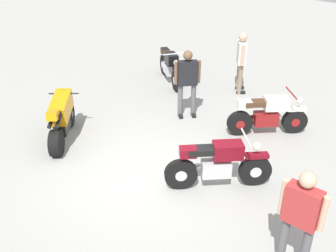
% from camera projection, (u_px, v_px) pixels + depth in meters
% --- Properties ---
extents(ground_plane, '(40.00, 40.00, 0.00)m').
position_uv_depth(ground_plane, '(145.00, 175.00, 7.93)').
color(ground_plane, '#9E9E99').
extents(motorcycle_orange_sportbike, '(1.55, 1.48, 1.14)m').
position_uv_depth(motorcycle_orange_sportbike, '(62.00, 117.00, 8.93)').
color(motorcycle_orange_sportbike, black).
rests_on(motorcycle_orange_sportbike, ground).
extents(motorcycle_maroon_cruiser, '(1.61, 1.51, 1.09)m').
position_uv_depth(motorcycle_maroon_cruiser, '(218.00, 164.00, 7.38)').
color(motorcycle_maroon_cruiser, black).
rests_on(motorcycle_maroon_cruiser, ground).
extents(motorcycle_black_cruiser, '(1.23, 1.82, 1.09)m').
position_uv_depth(motorcycle_black_cruiser, '(170.00, 66.00, 12.11)').
color(motorcycle_black_cruiser, black).
rests_on(motorcycle_black_cruiser, ground).
extents(motorcycle_cream_vintage, '(1.53, 1.45, 1.07)m').
position_uv_depth(motorcycle_cream_vintage, '(268.00, 115.00, 9.23)').
color(motorcycle_cream_vintage, black).
rests_on(motorcycle_cream_vintage, ground).
extents(person_in_red_shirt, '(0.32, 0.67, 1.73)m').
position_uv_depth(person_in_red_shirt, '(300.00, 216.00, 5.42)').
color(person_in_red_shirt, '#59595B').
rests_on(person_in_red_shirt, ground).
extents(person_in_white_shirt, '(0.59, 0.54, 1.78)m').
position_uv_depth(person_in_white_shirt, '(241.00, 58.00, 11.19)').
color(person_in_white_shirt, gray).
rests_on(person_in_white_shirt, ground).
extents(person_in_black_shirt, '(0.58, 0.54, 1.77)m').
position_uv_depth(person_in_black_shirt, '(187.00, 79.00, 9.79)').
color(person_in_black_shirt, '#59595B').
rests_on(person_in_black_shirt, ground).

